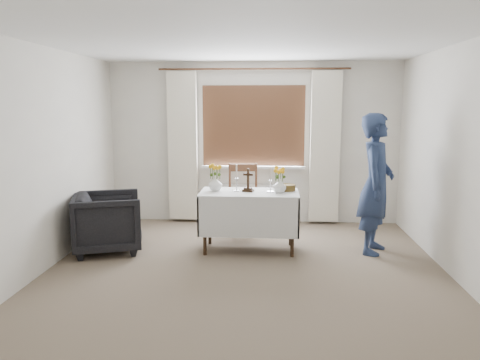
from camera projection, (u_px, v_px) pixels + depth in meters
The scene contains 12 objects.
ground at pixel (244, 278), 5.05m from camera, with size 5.00×5.00×0.00m, color #7D6856.
altar_table at pixel (249, 221), 5.97m from camera, with size 1.24×0.64×0.76m, color silver.
wooden_chair at pixel (244, 199), 6.79m from camera, with size 0.46×0.46×0.99m, color brown, non-canonical shape.
armchair at pixel (108, 222), 5.94m from camera, with size 0.80×0.83×0.75m, color black.
person at pixel (376, 184), 5.82m from camera, with size 0.64×0.42×1.75m, color navy.
radiator at pixel (253, 204), 7.39m from camera, with size 1.10×0.10×0.60m, color silver.
wooden_cross at pixel (248, 180), 5.91m from camera, with size 0.14×0.10×0.29m, color black, non-canonical shape.
candlestick_left at pixel (237, 178), 5.92m from camera, with size 0.10×0.10×0.35m, color silver, non-canonical shape.
candlestick_right at pixel (270, 180), 5.87m from camera, with size 0.09×0.09×0.32m, color silver, non-canonical shape.
flower_vase_left at pixel (215, 184), 5.97m from camera, with size 0.18×0.18×0.18m, color white.
flower_vase_right at pixel (279, 186), 5.84m from camera, with size 0.17×0.17×0.17m, color white.
wicker_basket at pixel (287, 187), 5.99m from camera, with size 0.21×0.21×0.08m, color brown.
Camera 1 is at (0.27, -4.81, 1.87)m, focal length 35.00 mm.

